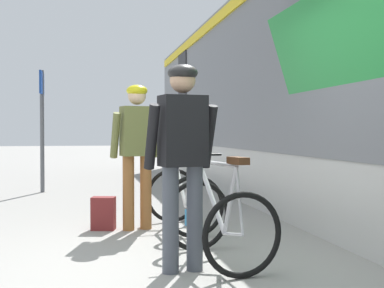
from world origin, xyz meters
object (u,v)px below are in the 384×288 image
bicycle_far_white (183,197)px  platform_sign_post (42,110)px  bicycle_near_silver (218,219)px  cyclist_far_in_olive (137,143)px  backpack_on_platform (103,213)px  water_bottle_near_the_bikes (188,217)px  cyclist_near_in_dark (183,148)px

bicycle_far_white → platform_sign_post: (-2.00, 4.33, 1.22)m
bicycle_far_white → bicycle_near_silver: bearing=-89.4°
cyclist_far_in_olive → platform_sign_post: size_ratio=0.73×
backpack_on_platform → platform_sign_post: 4.50m
cyclist_far_in_olive → water_bottle_near_the_bikes: 1.16m
bicycle_near_silver → bicycle_far_white: (-0.02, 1.62, 0.00)m
cyclist_far_in_olive → bicycle_far_white: bearing=-13.1°
cyclist_near_in_dark → bicycle_far_white: cyclist_near_in_dark is taller
cyclist_far_in_olive → bicycle_near_silver: size_ratio=1.51×
bicycle_near_silver → cyclist_near_in_dark: bearing=-152.3°
backpack_on_platform → water_bottle_near_the_bikes: (1.06, 0.07, -0.10)m
cyclist_far_in_olive → water_bottle_near_the_bikes: bearing=11.6°
cyclist_far_in_olive → cyclist_near_in_dark: bearing=-84.2°
bicycle_near_silver → platform_sign_post: 6.41m
bicycle_near_silver → water_bottle_near_the_bikes: bicycle_near_silver is taller
water_bottle_near_the_bikes → cyclist_far_in_olive: bearing=-168.4°
water_bottle_near_the_bikes → backpack_on_platform: bearing=-176.3°
bicycle_far_white → water_bottle_near_the_bikes: 0.41m
backpack_on_platform → water_bottle_near_the_bikes: backpack_on_platform is taller
backpack_on_platform → platform_sign_post: platform_sign_post is taller
cyclist_near_in_dark → backpack_on_platform: bearing=106.7°
cyclist_far_in_olive → backpack_on_platform: (-0.40, 0.07, -0.85)m
cyclist_far_in_olive → water_bottle_near_the_bikes: size_ratio=8.61×
cyclist_near_in_dark → backpack_on_platform: (-0.60, 2.01, -0.85)m
cyclist_far_in_olive → bicycle_near_silver: (0.56, -1.75, -0.65)m
cyclist_far_in_olive → backpack_on_platform: size_ratio=4.40×
cyclist_near_in_dark → bicycle_near_silver: cyclist_near_in_dark is taller
bicycle_near_silver → platform_sign_post: platform_sign_post is taller
cyclist_near_in_dark → cyclist_far_in_olive: same height
cyclist_near_in_dark → backpack_on_platform: 2.26m
bicycle_far_white → backpack_on_platform: (-0.95, 0.19, -0.20)m
cyclist_far_in_olive → platform_sign_post: bearing=109.1°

